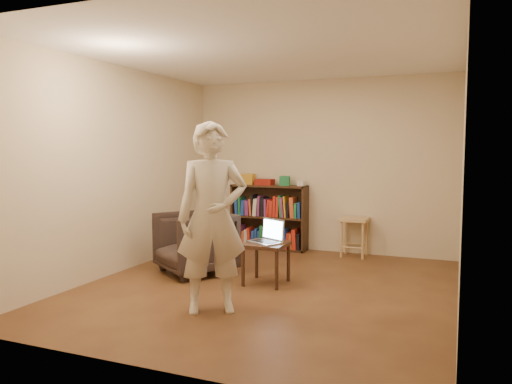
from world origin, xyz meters
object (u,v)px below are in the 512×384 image
at_px(armchair, 195,243).
at_px(person, 212,218).
at_px(side_table, 266,250).
at_px(bookshelf, 269,221).
at_px(stool, 354,225).
at_px(laptop, 268,237).

xyz_separation_m(armchair, person, (0.89, -1.24, 0.52)).
bearing_deg(side_table, person, -96.18).
height_order(bookshelf, side_table, bookshelf).
bearing_deg(bookshelf, person, -79.29).
bearing_deg(side_table, armchair, 172.95).
distance_m(bookshelf, side_table, 2.05).
distance_m(stool, side_table, 1.97).
relative_size(stool, laptop, 1.25).
bearing_deg(person, stool, 44.05).
distance_m(stool, laptop, 1.95).
bearing_deg(armchair, person, -19.65).
relative_size(stool, armchair, 0.66).
relative_size(armchair, side_table, 1.78).
bearing_deg(stool, person, -104.49).
distance_m(armchair, person, 1.61).
xyz_separation_m(stool, person, (-0.77, -2.97, 0.46)).
bearing_deg(laptop, stool, 98.54).
bearing_deg(laptop, side_table, -88.43).
bearing_deg(stool, side_table, -109.20).
relative_size(side_table, laptop, 1.07).
height_order(side_table, person, person).
height_order(bookshelf, stool, bookshelf).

